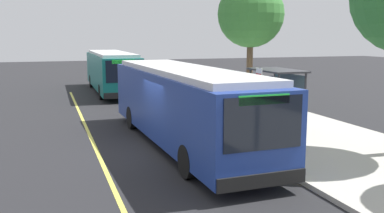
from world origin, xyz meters
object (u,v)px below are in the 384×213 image
Objects in this scene: transit_bus_main at (183,103)px; transit_bus_second at (111,70)px; route_sign_post at (259,94)px; pedestrian_commuter at (284,116)px; waiting_bench at (280,113)px.

transit_bus_main and transit_bus_second have the same top height.
route_sign_post is 1.66× the size of pedestrian_commuter.
transit_bus_second is at bearing -170.50° from route_sign_post.
waiting_bench is at bearing 137.32° from route_sign_post.
route_sign_post is at bearing -42.68° from waiting_bench.
waiting_bench is 0.95× the size of pedestrian_commuter.
route_sign_post reaches higher than pedestrian_commuter.
transit_bus_second is 15.83m from waiting_bench.
transit_bus_main reaches higher than pedestrian_commuter.
transit_bus_second and route_sign_post have the same top height.
route_sign_post is at bearing 9.50° from transit_bus_second.
transit_bus_second is 7.43× the size of waiting_bench.
waiting_bench is 3.39m from pedestrian_commuter.
transit_bus_main is 2.85m from route_sign_post.
pedestrian_commuter is at bearing 12.49° from transit_bus_second.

